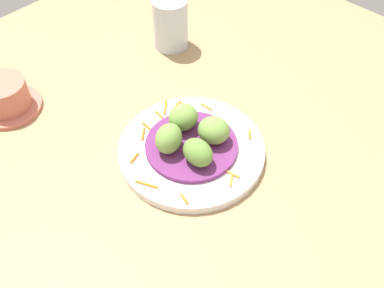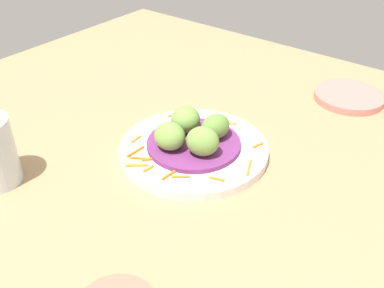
% 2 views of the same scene
% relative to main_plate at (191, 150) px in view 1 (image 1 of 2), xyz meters
% --- Properties ---
extents(table_surface, '(1.10, 1.10, 0.02)m').
position_rel_main_plate_xyz_m(table_surface, '(0.04, -0.04, -0.02)').
color(table_surface, tan).
rests_on(table_surface, ground).
extents(main_plate, '(0.24, 0.24, 0.01)m').
position_rel_main_plate_xyz_m(main_plate, '(0.00, 0.00, 0.00)').
color(main_plate, white).
rests_on(main_plate, table_surface).
extents(cabbage_bed, '(0.15, 0.15, 0.01)m').
position_rel_main_plate_xyz_m(cabbage_bed, '(0.00, 0.00, 0.01)').
color(cabbage_bed, '#702D6B').
rests_on(cabbage_bed, main_plate).
extents(carrot_garnish, '(0.21, 0.21, 0.00)m').
position_rel_main_plate_xyz_m(carrot_garnish, '(0.03, -0.00, 0.01)').
color(carrot_garnish, orange).
rests_on(carrot_garnish, main_plate).
extents(guac_scoop_left, '(0.07, 0.06, 0.04)m').
position_rel_main_plate_xyz_m(guac_scoop_left, '(-0.02, -0.03, 0.04)').
color(guac_scoop_left, '#759E47').
rests_on(guac_scoop_left, cabbage_bed).
extents(guac_scoop_center, '(0.05, 0.05, 0.04)m').
position_rel_main_plate_xyz_m(guac_scoop_center, '(0.03, -0.02, 0.04)').
color(guac_scoop_center, '#759E47').
rests_on(guac_scoop_center, cabbage_bed).
extents(guac_scoop_right, '(0.06, 0.06, 0.05)m').
position_rel_main_plate_xyz_m(guac_scoop_right, '(0.02, 0.03, 0.04)').
color(guac_scoop_right, '#759E47').
rests_on(guac_scoop_right, cabbage_bed).
extents(guac_scoop_back, '(0.06, 0.05, 0.04)m').
position_rel_main_plate_xyz_m(guac_scoop_back, '(-0.03, 0.02, 0.04)').
color(guac_scoop_back, olive).
rests_on(guac_scoop_back, cabbage_bed).
extents(terracotta_bowl, '(0.12, 0.12, 0.06)m').
position_rel_main_plate_xyz_m(terracotta_bowl, '(0.31, 0.15, 0.02)').
color(terracotta_bowl, '#C66B56').
rests_on(terracotta_bowl, table_surface).
extents(water_glass, '(0.07, 0.07, 0.10)m').
position_rel_main_plate_xyz_m(water_glass, '(0.24, -0.19, 0.04)').
color(water_glass, silver).
rests_on(water_glass, table_surface).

